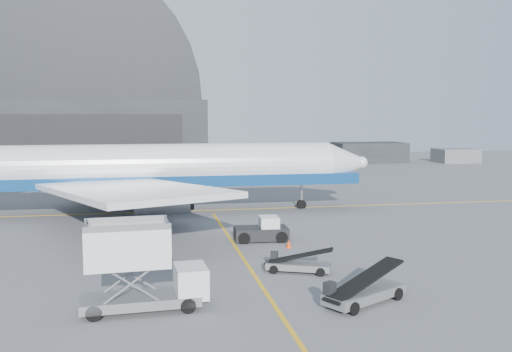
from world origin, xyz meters
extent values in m
plane|color=#565659|center=(0.00, 0.00, 0.00)|extent=(200.00, 200.00, 0.00)
cube|color=gold|center=(0.00, 20.00, 0.01)|extent=(80.00, 0.25, 0.02)
cube|color=gold|center=(0.00, -2.00, 0.01)|extent=(0.25, 40.00, 0.02)
cube|color=black|center=(-22.00, 65.00, 6.00)|extent=(50.00, 28.00, 12.00)
cube|color=black|center=(-22.00, 50.90, 5.00)|extent=(42.00, 0.40, 9.50)
cube|color=black|center=(38.00, 72.00, 0.00)|extent=(14.00, 8.00, 4.00)
cube|color=slate|center=(55.00, 68.00, 0.00)|extent=(8.00, 6.00, 2.80)
cylinder|color=white|center=(-4.21, 19.33, 4.71)|extent=(32.63, 4.35, 4.35)
cone|color=white|center=(14.10, 19.33, 4.71)|extent=(3.99, 4.35, 4.35)
sphere|color=white|center=(15.91, 19.33, 4.71)|extent=(1.27, 1.27, 1.27)
cube|color=black|center=(13.01, 19.33, 5.26)|extent=(2.36, 1.99, 0.63)
cube|color=navy|center=(-4.21, 19.33, 3.31)|extent=(38.07, 4.40, 1.09)
cube|color=white|center=(-7.84, 8.45, 3.81)|extent=(16.71, 22.22, 1.32)
cube|color=white|center=(-7.84, 30.21, 3.81)|extent=(16.71, 22.22, 1.32)
cylinder|color=gray|center=(-5.12, 12.08, 2.36)|extent=(4.71, 2.45, 2.45)
cylinder|color=gray|center=(-5.12, 26.58, 2.36)|extent=(4.71, 2.45, 2.45)
cylinder|color=#A5A5AA|center=(9.38, 19.33, 1.27)|extent=(0.25, 0.25, 2.54)
cylinder|color=black|center=(9.38, 19.33, 0.41)|extent=(1.00, 0.32, 1.00)
cylinder|color=black|center=(-6.02, 16.43, 0.50)|extent=(1.18, 0.41, 1.18)
cylinder|color=black|center=(-6.02, 22.23, 0.50)|extent=(1.18, 0.41, 1.18)
cube|color=slate|center=(-6.76, -9.07, 0.54)|extent=(6.00, 2.71, 0.49)
cube|color=silver|center=(-4.22, -8.91, 1.32)|extent=(1.70, 2.34, 1.57)
cube|color=black|center=(-3.49, -8.86, 1.57)|extent=(0.19, 1.86, 0.88)
cube|color=silver|center=(-7.34, -9.10, 3.33)|extent=(4.25, 2.70, 1.96)
cylinder|color=black|center=(-4.45, -9.95, 0.39)|extent=(0.80, 0.34, 0.78)
cylinder|color=black|center=(-4.58, -7.90, 0.39)|extent=(0.80, 0.34, 0.78)
cylinder|color=black|center=(-8.94, -10.23, 0.39)|extent=(0.80, 0.34, 0.78)
cylinder|color=black|center=(-9.07, -8.18, 0.39)|extent=(0.80, 0.34, 0.78)
cube|color=black|center=(2.30, 5.39, 0.57)|extent=(4.25, 2.50, 0.93)
cube|color=silver|center=(2.92, 5.36, 1.39)|extent=(1.55, 1.94, 0.93)
cylinder|color=black|center=(3.68, 4.28, 0.41)|extent=(0.95, 0.41, 0.93)
cylinder|color=black|center=(3.80, 6.34, 0.41)|extent=(0.95, 0.41, 0.93)
cylinder|color=black|center=(0.80, 4.45, 0.41)|extent=(0.95, 0.41, 0.93)
cylinder|color=black|center=(0.92, 6.51, 0.41)|extent=(0.95, 0.41, 0.93)
cube|color=slate|center=(4.68, -10.19, 0.50)|extent=(5.07, 3.83, 0.50)
cube|color=black|center=(4.68, -10.19, 1.28)|extent=(5.08, 3.50, 1.42)
cube|color=black|center=(2.63, -10.63, 1.05)|extent=(0.70, 0.66, 0.67)
cylinder|color=black|center=(6.60, -10.00, 0.33)|extent=(0.72, 0.57, 0.67)
cylinder|color=black|center=(5.85, -8.65, 0.33)|extent=(0.72, 0.57, 0.67)
cylinder|color=black|center=(3.50, -11.73, 0.33)|extent=(0.72, 0.57, 0.67)
cylinder|color=black|center=(2.75, -10.38, 0.33)|extent=(0.72, 0.57, 0.67)
cube|color=slate|center=(2.83, -3.90, 0.41)|extent=(4.18, 2.77, 0.41)
cube|color=black|center=(2.83, -3.90, 1.04)|extent=(4.25, 2.46, 1.15)
cube|color=black|center=(1.52, -2.81, 0.86)|extent=(0.55, 0.51, 0.54)
cylinder|color=black|center=(3.91, -5.03, 0.27)|extent=(0.59, 0.42, 0.54)
cylinder|color=black|center=(4.40, -3.87, 0.27)|extent=(0.59, 0.42, 0.54)
cylinder|color=black|center=(1.25, -3.92, 0.27)|extent=(0.59, 0.42, 0.54)
cylinder|color=black|center=(1.74, -2.76, 0.27)|extent=(0.59, 0.42, 0.54)
cube|color=#FF3D08|center=(3.82, 2.56, 0.02)|extent=(0.40, 0.40, 0.03)
cone|color=#FF3D08|center=(3.82, 2.56, 0.29)|extent=(0.40, 0.40, 0.58)
camera|label=1|loc=(-6.26, -37.42, 9.84)|focal=40.00mm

